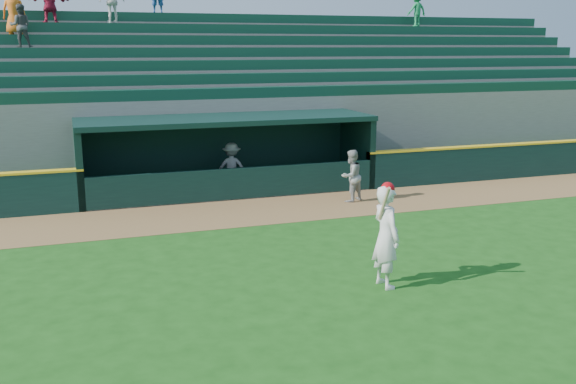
{
  "coord_description": "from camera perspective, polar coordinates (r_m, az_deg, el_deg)",
  "views": [
    {
      "loc": [
        -4.79,
        -12.4,
        4.68
      ],
      "look_at": [
        0.0,
        1.6,
        1.3
      ],
      "focal_mm": 40.0,
      "sensor_mm": 36.0,
      "label": 1
    }
  ],
  "objects": [
    {
      "name": "stands",
      "position": [
        25.53,
        -8.11,
        7.6
      ],
      "size": [
        34.5,
        6.25,
        7.56
      ],
      "color": "slate",
      "rests_on": "ground"
    },
    {
      "name": "dugout",
      "position": [
        21.22,
        -5.62,
        3.8
      ],
      "size": [
        9.4,
        2.8,
        2.46
      ],
      "color": "#62625D",
      "rests_on": "ground"
    },
    {
      "name": "batter_at_plate",
      "position": [
        12.74,
        8.71,
        -3.81
      ],
      "size": [
        0.55,
        0.88,
        2.14
      ],
      "color": "silver",
      "rests_on": "ground"
    },
    {
      "name": "dugout_player_inside",
      "position": [
        21.02,
        -5.01,
        2.2
      ],
      "size": [
        1.18,
        0.89,
        1.61
      ],
      "primitive_type": "imported",
      "rotation": [
        0.0,
        0.0,
        2.83
      ],
      "color": "gray",
      "rests_on": "ground"
    },
    {
      "name": "dugout_player_front",
      "position": [
        19.68,
        5.63,
        1.43
      ],
      "size": [
        0.96,
        0.88,
        1.6
      ],
      "primitive_type": "imported",
      "rotation": [
        0.0,
        0.0,
        3.58
      ],
      "color": "gray",
      "rests_on": "ground"
    },
    {
      "name": "wall_stripe_right",
      "position": [
        25.71,
        22.92,
        4.14
      ],
      "size": [
        15.5,
        0.32,
        0.06
      ],
      "primitive_type": "cube",
      "color": "yellow",
      "rests_on": "field_wall_right"
    },
    {
      "name": "ground",
      "position": [
        14.09,
        2.12,
        -6.54
      ],
      "size": [
        120.0,
        120.0,
        0.0
      ],
      "primitive_type": "plane",
      "color": "#184A12",
      "rests_on": "ground"
    },
    {
      "name": "warning_track",
      "position": [
        18.55,
        -3.3,
        -1.75
      ],
      "size": [
        40.0,
        3.0,
        0.01
      ],
      "primitive_type": "cube",
      "color": "brown",
      "rests_on": "ground"
    },
    {
      "name": "field_wall_right",
      "position": [
        25.81,
        22.8,
        2.76
      ],
      "size": [
        15.5,
        0.3,
        1.2
      ],
      "primitive_type": "cube",
      "color": "black",
      "rests_on": "ground"
    }
  ]
}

